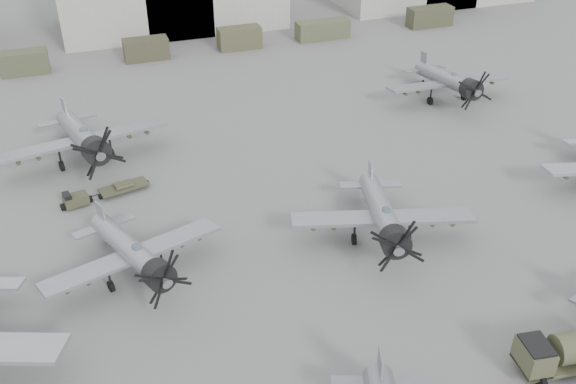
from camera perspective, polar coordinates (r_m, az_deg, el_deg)
name	(u,v)px	position (r m, az deg, el deg)	size (l,w,h in m)	color
ground	(385,353)	(36.82, 8.58, -13.94)	(220.00, 220.00, 0.00)	slate
support_truck_2	(25,62)	(76.39, -22.37, 10.60)	(4.98, 2.20, 2.49)	#3E452D
support_truck_3	(146,49)	(76.67, -12.50, 12.31)	(5.03, 2.20, 2.43)	#383725
support_truck_4	(239,38)	(78.61, -4.34, 13.50)	(5.10, 2.20, 2.54)	#41422B
support_truck_5	(323,30)	(81.93, 3.10, 14.21)	(6.65, 2.20, 2.23)	#444B31
support_truck_6	(430,17)	(88.49, 12.48, 14.98)	(5.86, 2.20, 2.49)	#393B26
aircraft_mid_1	(135,254)	(40.70, -13.49, -5.37)	(11.61, 10.45, 4.64)	gray
aircraft_mid_2	(384,216)	(43.14, 8.50, -2.16)	(12.37, 11.14, 4.94)	gray
aircraft_far_0	(83,138)	(54.49, -17.73, 4.62)	(13.82, 12.44, 5.49)	gray
aircraft_far_1	(450,81)	(65.25, 14.24, 9.54)	(12.45, 11.20, 4.98)	gray
fuel_tanker	(574,350)	(37.81, 24.06, -12.67)	(6.41, 2.88, 2.39)	#41442C
tug_trailer	(95,195)	(50.33, -16.82, -0.25)	(6.50, 2.61, 1.29)	#393B27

